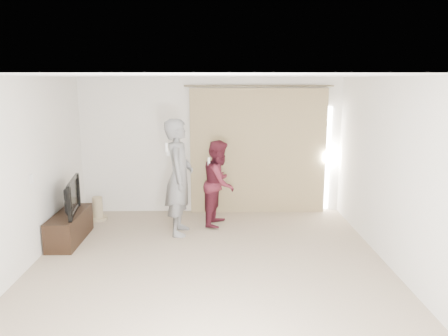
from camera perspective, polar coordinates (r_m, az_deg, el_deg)
The scene contains 10 objects.
floor at distance 6.14m, azimuth -1.90°, elevation -13.15°, with size 5.50×5.50×0.00m, color tan.
wall_back at distance 8.42m, azimuth -1.67°, elevation 2.90°, with size 5.00×0.04×2.60m, color silver.
wall_left at distance 6.28m, azimuth -25.44°, elevation -1.20°, with size 0.04×5.50×2.60m.
ceiling at distance 5.58m, azimuth -2.08°, elevation 11.92°, with size 5.00×5.50×0.01m, color white.
curtain at distance 8.41m, azimuth 4.57°, elevation 2.19°, with size 2.80×0.11×2.46m.
tv_console at distance 7.49m, azimuth -19.52°, elevation -7.29°, with size 0.41×1.20×0.46m, color black.
tv at distance 7.35m, azimuth -19.78°, elevation -3.53°, with size 0.97×0.13×0.56m, color black.
scratching_post at distance 8.44m, azimuth -16.15°, elevation -5.37°, with size 0.33×0.33×0.43m.
person_man at distance 7.26m, azimuth -5.89°, elevation -1.20°, with size 0.50×0.73×1.94m.
person_woman at distance 7.73m, azimuth -0.62°, elevation -1.95°, with size 0.75×0.86×1.52m.
Camera 1 is at (0.10, -5.58, 2.56)m, focal length 35.00 mm.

